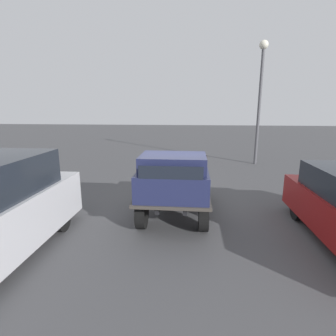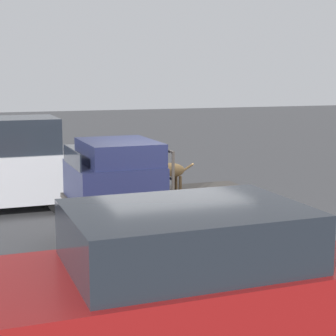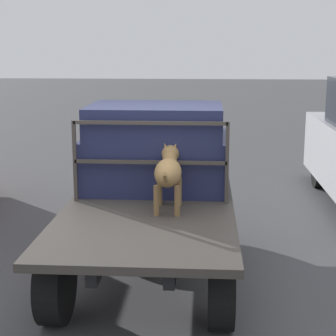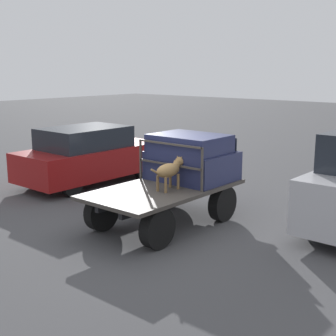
% 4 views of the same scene
% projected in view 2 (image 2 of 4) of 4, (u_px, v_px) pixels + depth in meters
% --- Properties ---
extents(ground_plane, '(80.00, 80.00, 0.00)m').
position_uv_depth(ground_plane, '(166.00, 241.00, 10.42)').
color(ground_plane, '#474749').
extents(flatbed_truck, '(3.53, 1.90, 0.86)m').
position_uv_depth(flatbed_truck, '(166.00, 209.00, 10.32)').
color(flatbed_truck, black).
rests_on(flatbed_truck, ground).
extents(truck_cab, '(1.46, 1.78, 1.05)m').
position_uv_depth(truck_cab, '(115.00, 172.00, 9.87)').
color(truck_cab, '#1E2347').
rests_on(truck_cab, flatbed_truck).
extents(truck_headboard, '(0.04, 1.78, 0.94)m').
position_uv_depth(truck_headboard, '(156.00, 163.00, 10.11)').
color(truck_headboard, '#3D3833').
rests_on(truck_headboard, flatbed_truck).
extents(dog, '(1.05, 0.29, 0.69)m').
position_uv_depth(dog, '(165.00, 171.00, 10.44)').
color(dog, brown).
rests_on(dog, flatbed_truck).
extents(parked_sedan, '(4.41, 1.90, 1.69)m').
position_uv_depth(parked_sedan, '(171.00, 287.00, 5.85)').
color(parked_sedan, black).
rests_on(parked_sedan, ground).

